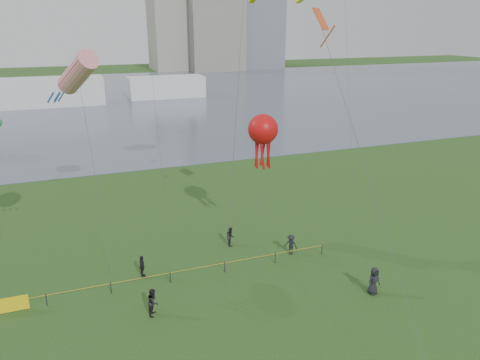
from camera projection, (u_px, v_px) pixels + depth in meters
name	position (u px, v px, depth m)	size (l,w,h in m)	color
lake	(107.00, 99.00, 111.03)	(400.00, 120.00, 0.08)	#505C6D
building_mid	(212.00, 18.00, 175.37)	(20.00, 20.00, 38.00)	slate
building_low	(172.00, 32.00, 177.61)	(16.00, 18.00, 28.00)	gray
pavilion_left	(51.00, 92.00, 101.64)	(22.00, 8.00, 6.00)	silver
pavilion_right	(166.00, 87.00, 113.15)	(18.00, 7.00, 5.00)	silver
fence	(77.00, 292.00, 30.30)	(24.07, 0.07, 1.05)	black
spectator_a	(153.00, 302.00, 28.67)	(0.86, 0.67, 1.78)	black
spectator_b	(291.00, 245.00, 36.23)	(1.07, 0.62, 1.66)	black
spectator_c	(142.00, 266.00, 32.98)	(0.96, 0.40, 1.65)	black
spectator_d	(374.00, 281.00, 30.89)	(0.94, 0.61, 1.91)	black
spectator_g	(230.00, 236.00, 37.79)	(0.75, 0.59, 1.55)	black
kite_windsock	(78.00, 73.00, 35.71)	(4.15, 10.35, 15.38)	#3F3F42
kite_octopus	(263.00, 130.00, 33.96)	(2.96, 4.88, 10.93)	#3F3F42
kite_delta	(326.00, 36.00, 27.87)	(1.77, 15.44, 18.02)	#3F3F42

